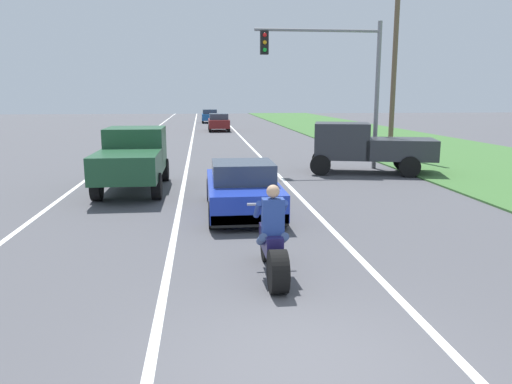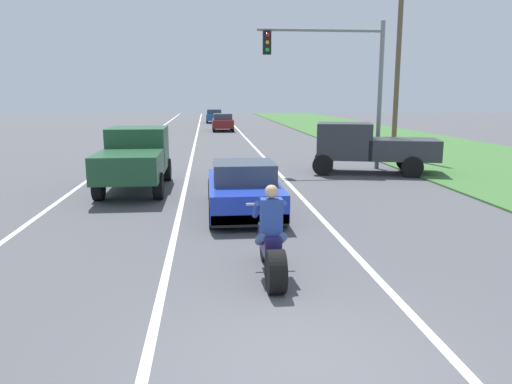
% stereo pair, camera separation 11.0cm
% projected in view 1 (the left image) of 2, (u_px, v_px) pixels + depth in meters
% --- Properties ---
extents(ground_plane, '(160.00, 160.00, 0.00)m').
position_uv_depth(ground_plane, '(307.00, 364.00, 5.73)').
color(ground_plane, '#4C4C51').
extents(lane_stripe_left_solid, '(0.14, 120.00, 0.01)m').
position_uv_depth(lane_stripe_left_solid, '(116.00, 158.00, 24.66)').
color(lane_stripe_left_solid, white).
rests_on(lane_stripe_left_solid, ground).
extents(lane_stripe_right_solid, '(0.14, 120.00, 0.01)m').
position_uv_depth(lane_stripe_right_solid, '(259.00, 156.00, 25.43)').
color(lane_stripe_right_solid, white).
rests_on(lane_stripe_right_solid, ground).
extents(lane_stripe_centre_dashed, '(0.14, 120.00, 0.01)m').
position_uv_depth(lane_stripe_centre_dashed, '(189.00, 157.00, 25.04)').
color(lane_stripe_centre_dashed, white).
rests_on(lane_stripe_centre_dashed, ground).
extents(grass_verge_right, '(10.00, 120.00, 0.06)m').
position_uv_depth(grass_verge_right, '(447.00, 153.00, 26.52)').
color(grass_verge_right, '#3D6B33').
rests_on(grass_verge_right, ground).
extents(motorcycle_with_rider, '(0.70, 2.21, 1.62)m').
position_uv_depth(motorcycle_with_rider, '(273.00, 245.00, 8.29)').
color(motorcycle_with_rider, black).
rests_on(motorcycle_with_rider, ground).
extents(sports_car_blue, '(1.84, 4.30, 1.37)m').
position_uv_depth(sports_car_blue, '(242.00, 189.00, 13.05)').
color(sports_car_blue, '#1E38B2').
rests_on(sports_car_blue, ground).
extents(pickup_truck_left_lane_dark_green, '(2.02, 4.80, 1.98)m').
position_uv_depth(pickup_truck_left_lane_dark_green, '(133.00, 156.00, 16.09)').
color(pickup_truck_left_lane_dark_green, '#1E4C2D').
rests_on(pickup_truck_left_lane_dark_green, ground).
extents(pickup_truck_right_shoulder_dark_grey, '(5.14, 3.14, 1.98)m').
position_uv_depth(pickup_truck_right_shoulder_dark_grey, '(365.00, 145.00, 19.66)').
color(pickup_truck_right_shoulder_dark_grey, '#2D3035').
rests_on(pickup_truck_right_shoulder_dark_grey, ground).
extents(traffic_light_mast_near, '(5.20, 0.34, 6.00)m').
position_uv_depth(traffic_light_mast_near, '(339.00, 71.00, 20.15)').
color(traffic_light_mast_near, gray).
rests_on(traffic_light_mast_near, ground).
extents(utility_pole_roadside, '(0.24, 0.24, 8.45)m').
position_uv_depth(utility_pole_roadside, '(394.00, 71.00, 23.84)').
color(utility_pole_roadside, brown).
rests_on(utility_pole_roadside, ground).
extents(distant_car_far_ahead, '(1.80, 4.00, 1.50)m').
position_uv_depth(distant_car_far_ahead, '(219.00, 122.00, 43.01)').
color(distant_car_far_ahead, maroon).
rests_on(distant_car_far_ahead, ground).
extents(distant_car_further_ahead, '(1.80, 4.00, 1.50)m').
position_uv_depth(distant_car_further_ahead, '(210.00, 116.00, 55.92)').
color(distant_car_further_ahead, '#194C8C').
rests_on(distant_car_further_ahead, ground).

